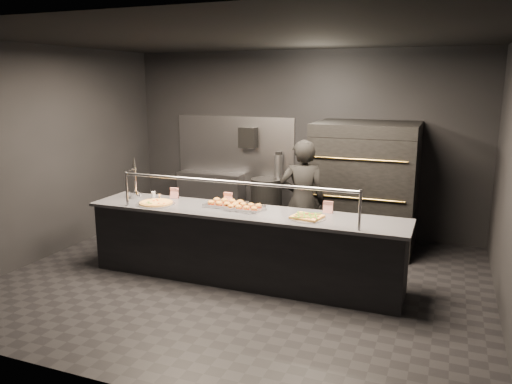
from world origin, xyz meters
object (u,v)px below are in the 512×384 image
(prep_shelf, at_px, (211,197))
(square_pizza, at_px, (307,217))
(slider_tray_a, at_px, (226,203))
(trash_bin, at_px, (266,204))
(worker, at_px, (302,201))
(beer_tap, at_px, (135,186))
(round_pizza, at_px, (156,203))
(pizza_oven, at_px, (365,185))
(service_counter, at_px, (243,245))
(slider_tray_b, at_px, (245,207))
(towel_dispenser, at_px, (248,138))
(fire_extinguisher, at_px, (278,168))

(prep_shelf, height_order, square_pizza, square_pizza)
(prep_shelf, relative_size, slider_tray_a, 2.08)
(trash_bin, height_order, worker, worker)
(beer_tap, distance_m, round_pizza, 0.52)
(pizza_oven, xyz_separation_m, slider_tray_a, (-1.50, -1.75, -0.02))
(pizza_oven, bearing_deg, service_counter, -122.27)
(prep_shelf, distance_m, slider_tray_b, 2.80)
(pizza_oven, relative_size, worker, 1.10)
(round_pizza, relative_size, slider_tray_b, 0.92)
(square_pizza, bearing_deg, service_counter, 175.76)
(beer_tap, xyz_separation_m, slider_tray_a, (1.35, 0.05, -0.13))
(beer_tap, relative_size, worker, 0.34)
(service_counter, relative_size, beer_tap, 7.04)
(beer_tap, bearing_deg, towel_dispenser, 71.78)
(prep_shelf, bearing_deg, service_counter, -55.41)
(round_pizza, relative_size, slider_tray_a, 0.86)
(worker, bearing_deg, prep_shelf, -47.73)
(prep_shelf, height_order, towel_dispenser, towel_dispenser)
(beer_tap, distance_m, square_pizza, 2.51)
(prep_shelf, relative_size, worker, 0.69)
(fire_extinguisher, xyz_separation_m, square_pizza, (1.20, -2.46, -0.12))
(trash_bin, bearing_deg, round_pizza, -106.69)
(trash_bin, bearing_deg, worker, -51.45)
(prep_shelf, distance_m, towel_dispenser, 1.31)
(slider_tray_a, distance_m, slider_tray_b, 0.31)
(beer_tap, xyz_separation_m, worker, (2.15, 0.87, -0.22))
(towel_dispenser, xyz_separation_m, slider_tray_a, (0.60, -2.24, -0.60))
(round_pizza, xyz_separation_m, trash_bin, (0.70, 2.32, -0.49))
(prep_shelf, distance_m, square_pizza, 3.45)
(pizza_oven, xyz_separation_m, trash_bin, (-1.70, 0.32, -0.52))
(round_pizza, height_order, worker, worker)
(beer_tap, bearing_deg, trash_bin, 61.42)
(pizza_oven, relative_size, slider_tray_a, 3.30)
(service_counter, bearing_deg, worker, 63.15)
(slider_tray_a, xyz_separation_m, trash_bin, (-0.20, 2.07, -0.51))
(towel_dispenser, height_order, slider_tray_a, towel_dispenser)
(round_pizza, height_order, square_pizza, square_pizza)
(round_pizza, bearing_deg, slider_tray_b, 8.20)
(fire_extinguisher, xyz_separation_m, worker, (0.84, -1.43, -0.19))
(fire_extinguisher, relative_size, trash_bin, 0.57)
(pizza_oven, distance_m, slider_tray_b, 2.19)
(trash_bin, bearing_deg, prep_shelf, 174.81)
(fire_extinguisher, relative_size, slider_tray_b, 0.93)
(slider_tray_a, bearing_deg, worker, 46.00)
(beer_tap, bearing_deg, service_counter, -3.62)
(beer_tap, relative_size, round_pizza, 1.17)
(pizza_oven, xyz_separation_m, square_pizza, (-0.35, -1.96, -0.03))
(fire_extinguisher, bearing_deg, prep_shelf, -176.34)
(towel_dispenser, bearing_deg, fire_extinguisher, 1.04)
(service_counter, height_order, fire_extinguisher, service_counter)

